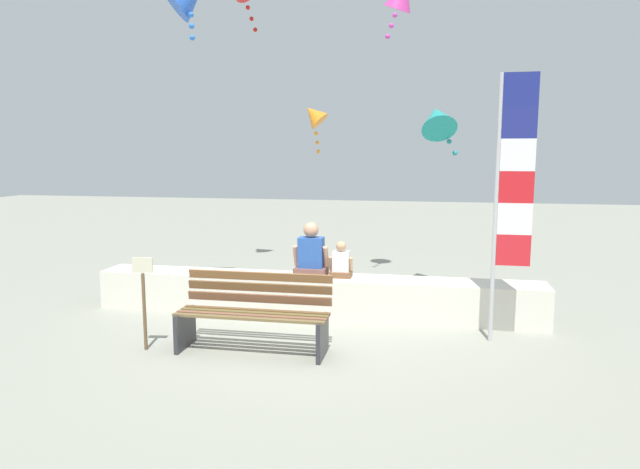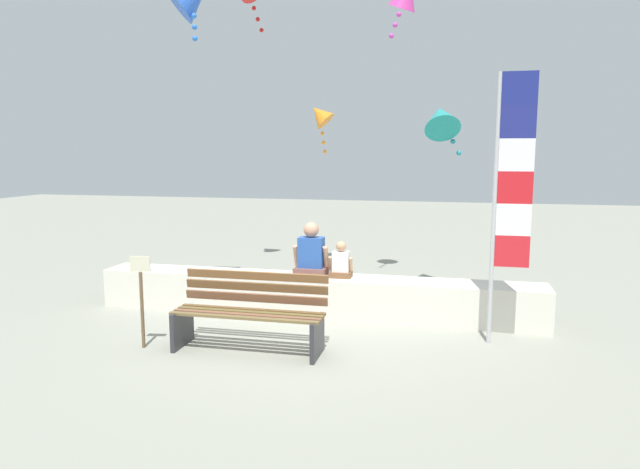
% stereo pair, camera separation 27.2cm
% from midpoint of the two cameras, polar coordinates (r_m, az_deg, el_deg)
% --- Properties ---
extents(ground_plane, '(40.00, 40.00, 0.00)m').
position_cam_midpoint_polar(ground_plane, '(7.43, -2.96, -9.79)').
color(ground_plane, gray).
extents(seawall_ledge, '(6.34, 0.60, 0.56)m').
position_cam_midpoint_polar(seawall_ledge, '(8.15, -1.54, -6.11)').
color(seawall_ledge, silver).
rests_on(seawall_ledge, ground).
extents(park_bench, '(1.78, 0.61, 0.88)m').
position_cam_midpoint_polar(park_bench, '(6.76, -7.79, -7.95)').
color(park_bench, brown).
rests_on(park_bench, ground).
extents(person_adult, '(0.50, 0.37, 0.77)m').
position_cam_midpoint_polar(person_adult, '(8.05, -1.87, -2.08)').
color(person_adult, brown).
rests_on(person_adult, seawall_ledge).
extents(person_child, '(0.33, 0.25, 0.51)m').
position_cam_midpoint_polar(person_child, '(7.99, 1.15, -2.89)').
color(person_child, brown).
rests_on(person_child, seawall_ledge).
extents(flag_banner, '(0.45, 0.05, 3.21)m').
position_cam_midpoint_polar(flag_banner, '(7.04, 17.40, 4.70)').
color(flag_banner, '#B7B7BC').
rests_on(flag_banner, ground).
extents(kite_orange, '(0.58, 0.66, 1.04)m').
position_cam_midpoint_polar(kite_orange, '(11.38, -1.33, 11.87)').
color(kite_orange, orange).
extents(kite_teal, '(0.71, 0.83, 0.94)m').
position_cam_midpoint_polar(kite_teal, '(9.31, 10.86, 11.33)').
color(kite_teal, teal).
extents(sign_post, '(0.24, 0.06, 1.10)m').
position_cam_midpoint_polar(sign_post, '(6.98, -18.34, -5.75)').
color(sign_post, brown).
rests_on(sign_post, ground).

